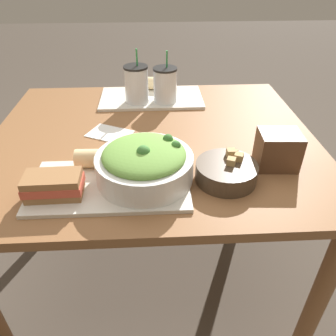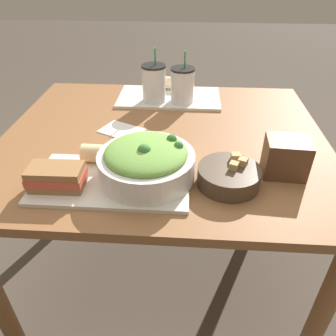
# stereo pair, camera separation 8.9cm
# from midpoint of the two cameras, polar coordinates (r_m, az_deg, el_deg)

# --- Properties ---
(ground_plane) EXTENTS (12.00, 12.00, 0.00)m
(ground_plane) POSITION_cam_midpoint_polar(r_m,az_deg,el_deg) (1.67, 0.95, -17.17)
(ground_plane) COLOR #4C4238
(dining_table) EXTENTS (1.16, 0.98, 0.74)m
(dining_table) POSITION_cam_midpoint_polar(r_m,az_deg,el_deg) (1.23, 1.23, 1.57)
(dining_table) COLOR brown
(dining_table) RESTS_ON ground_plane
(tray_near) EXTENTS (0.44, 0.25, 0.01)m
(tray_near) POSITION_cam_midpoint_polar(r_m,az_deg,el_deg) (0.95, -7.06, -2.34)
(tray_near) COLOR beige
(tray_near) RESTS_ON dining_table
(tray_far) EXTENTS (0.44, 0.25, 0.01)m
(tray_far) POSITION_cam_midpoint_polar(r_m,az_deg,el_deg) (1.48, 1.92, 12.14)
(tray_far) COLOR beige
(tray_far) RESTS_ON dining_table
(salad_bowl) EXTENTS (0.27, 0.27, 0.12)m
(salad_bowl) POSITION_cam_midpoint_polar(r_m,az_deg,el_deg) (0.92, -1.02, 1.09)
(salad_bowl) COLOR white
(salad_bowl) RESTS_ON tray_near
(soup_bowl) EXTENTS (0.18, 0.18, 0.08)m
(soup_bowl) POSITION_cam_midpoint_polar(r_m,az_deg,el_deg) (0.95, 13.23, -1.36)
(soup_bowl) COLOR #473828
(soup_bowl) RESTS_ON dining_table
(sandwich_near) EXTENTS (0.15, 0.09, 0.06)m
(sandwich_near) POSITION_cam_midpoint_polar(r_m,az_deg,el_deg) (0.93, -16.31, -1.60)
(sandwich_near) COLOR olive
(sandwich_near) RESTS_ON tray_near
(baguette_near) EXTENTS (0.14, 0.06, 0.06)m
(baguette_near) POSITION_cam_midpoint_polar(r_m,az_deg,el_deg) (1.01, -8.30, 2.37)
(baguette_near) COLOR #DBBC84
(baguette_near) RESTS_ON tray_near
(baguette_far) EXTENTS (0.11, 0.07, 0.06)m
(baguette_far) POSITION_cam_midpoint_polar(r_m,az_deg,el_deg) (1.55, 2.11, 14.56)
(baguette_far) COLOR #DBBC84
(baguette_far) RESTS_ON tray_far
(drink_cup_dark) EXTENTS (0.10, 0.10, 0.22)m
(drink_cup_dark) POSITION_cam_midpoint_polar(r_m,az_deg,el_deg) (1.40, -0.61, 14.30)
(drink_cup_dark) COLOR silver
(drink_cup_dark) RESTS_ON tray_far
(drink_cup_red) EXTENTS (0.10, 0.10, 0.21)m
(drink_cup_red) POSITION_cam_midpoint_polar(r_m,az_deg,el_deg) (1.40, 4.38, 13.98)
(drink_cup_red) COLOR silver
(drink_cup_red) RESTS_ON tray_far
(chip_bag) EXTENTS (0.13, 0.11, 0.11)m
(chip_bag) POSITION_cam_midpoint_polar(r_m,az_deg,el_deg) (1.03, 22.19, 1.70)
(chip_bag) COLOR brown
(chip_bag) RESTS_ON dining_table
(napkin_folded) EXTENTS (0.18, 0.16, 0.00)m
(napkin_folded) POSITION_cam_midpoint_polar(r_m,az_deg,el_deg) (1.21, -6.00, 6.43)
(napkin_folded) COLOR white
(napkin_folded) RESTS_ON dining_table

